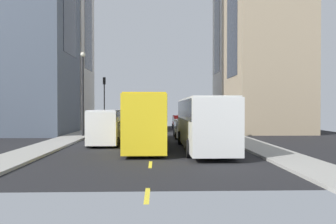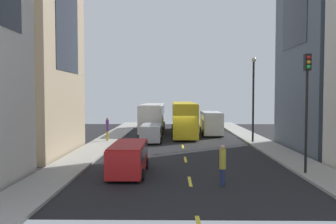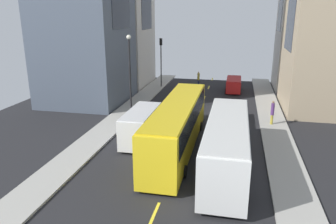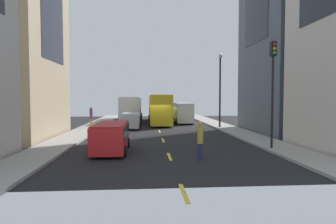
% 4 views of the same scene
% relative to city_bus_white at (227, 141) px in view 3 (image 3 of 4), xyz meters
% --- Properties ---
extents(ground_plane, '(40.89, 40.89, 0.00)m').
position_rel_city_bus_white_xyz_m(ground_plane, '(3.32, -9.22, -2.01)').
color(ground_plane, black).
extents(sidewalk_west, '(2.45, 44.00, 0.15)m').
position_rel_city_bus_white_xyz_m(sidewalk_west, '(-3.90, -9.22, -1.93)').
color(sidewalk_west, '#9E9B93').
rests_on(sidewalk_west, ground).
extents(sidewalk_east, '(2.45, 44.00, 0.15)m').
position_rel_city_bus_white_xyz_m(sidewalk_east, '(10.54, -9.22, -1.93)').
color(sidewalk_east, '#9E9B93').
rests_on(sidewalk_east, ground).
extents(lane_stripe_0, '(0.16, 2.00, 0.01)m').
position_rel_city_bus_white_xyz_m(lane_stripe_0, '(3.32, -30.22, -2.00)').
color(lane_stripe_0, yellow).
rests_on(lane_stripe_0, ground).
extents(lane_stripe_1, '(0.16, 2.00, 0.01)m').
position_rel_city_bus_white_xyz_m(lane_stripe_1, '(3.32, -24.22, -2.00)').
color(lane_stripe_1, yellow).
rests_on(lane_stripe_1, ground).
extents(lane_stripe_2, '(0.16, 2.00, 0.01)m').
position_rel_city_bus_white_xyz_m(lane_stripe_2, '(3.32, -18.22, -2.00)').
color(lane_stripe_2, yellow).
rests_on(lane_stripe_2, ground).
extents(lane_stripe_3, '(0.16, 2.00, 0.01)m').
position_rel_city_bus_white_xyz_m(lane_stripe_3, '(3.32, -12.22, -2.00)').
color(lane_stripe_3, yellow).
rests_on(lane_stripe_3, ground).
extents(lane_stripe_4, '(0.16, 2.00, 0.01)m').
position_rel_city_bus_white_xyz_m(lane_stripe_4, '(3.32, -6.22, -2.00)').
color(lane_stripe_4, yellow).
rests_on(lane_stripe_4, ground).
extents(lane_stripe_5, '(0.16, 2.00, 0.01)m').
position_rel_city_bus_white_xyz_m(lane_stripe_5, '(3.32, -0.22, -2.00)').
color(lane_stripe_5, yellow).
rests_on(lane_stripe_5, ground).
extents(lane_stripe_6, '(0.16, 2.00, 0.01)m').
position_rel_city_bus_white_xyz_m(lane_stripe_6, '(3.32, 5.78, -2.00)').
color(lane_stripe_6, yellow).
rests_on(lane_stripe_6, ground).
extents(city_bus_white, '(2.81, 11.41, 3.35)m').
position_rel_city_bus_white_xyz_m(city_bus_white, '(0.00, 0.00, 0.00)').
color(city_bus_white, silver).
rests_on(city_bus_white, ground).
extents(streetcar_yellow, '(2.70, 13.92, 3.59)m').
position_rel_city_bus_white_xyz_m(streetcar_yellow, '(3.68, -2.69, 0.12)').
color(streetcar_yellow, yellow).
rests_on(streetcar_yellow, ground).
extents(delivery_van_white, '(2.25, 5.54, 2.58)m').
position_rel_city_bus_white_xyz_m(delivery_van_white, '(6.73, -3.45, -0.49)').
color(delivery_van_white, white).
rests_on(delivery_van_white, ground).
extents(car_silver_0, '(2.01, 4.76, 1.64)m').
position_rel_city_bus_white_xyz_m(car_silver_0, '(0.41, -9.15, -1.04)').
color(car_silver_0, '#B7BABF').
rests_on(car_silver_0, ground).
extents(car_red_1, '(1.99, 4.73, 1.72)m').
position_rel_city_bus_white_xyz_m(car_red_1, '(-0.03, -22.55, -0.99)').
color(car_red_1, red).
rests_on(car_red_1, ground).
extents(pedestrian_crossing_mid, '(0.31, 0.31, 2.16)m').
position_rel_city_bus_white_xyz_m(pedestrian_crossing_mid, '(-3.70, -9.55, -0.69)').
color(pedestrian_crossing_mid, gold).
rests_on(pedestrian_crossing_mid, ground).
extents(pedestrian_waiting_curb, '(0.32, 0.32, 1.99)m').
position_rel_city_bus_white_xyz_m(pedestrian_waiting_curb, '(4.86, -24.99, -0.94)').
color(pedestrian_waiting_curb, navy).
rests_on(pedestrian_waiting_curb, ground).
extents(traffic_light_near_corner, '(0.32, 0.44, 6.47)m').
position_rel_city_bus_white_xyz_m(traffic_light_near_corner, '(9.71, -22.84, 2.60)').
color(traffic_light_near_corner, black).
rests_on(traffic_light_near_corner, ground).
extents(streetlamp_near, '(0.44, 0.44, 7.72)m').
position_rel_city_bus_white_xyz_m(streetlamp_near, '(9.81, -10.11, 2.82)').
color(streetlamp_near, black).
rests_on(streetlamp_near, ground).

